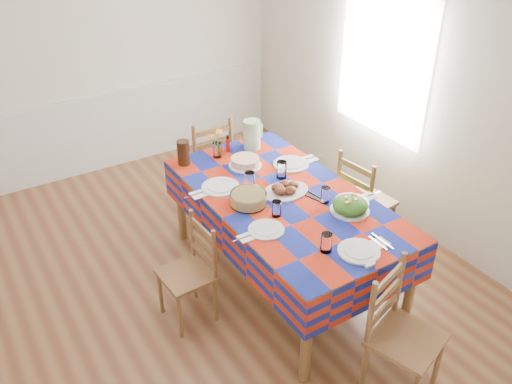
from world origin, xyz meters
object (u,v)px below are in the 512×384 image
meat_platter (285,189)px  chair_far (208,164)px  chair_left (190,273)px  dining_table (285,206)px  green_pitcher (252,135)px  tea_pitcher (183,153)px  chair_near (400,336)px  chair_right (362,202)px

meat_platter → chair_far: size_ratio=0.39×
chair_far → chair_left: (-0.88, -1.38, -0.08)m
dining_table → chair_left: chair_left is taller
green_pitcher → chair_far: 0.73m
tea_pitcher → chair_near: bearing=-79.2°
tea_pitcher → chair_far: tea_pitcher is taller
dining_table → meat_platter: size_ratio=5.34×
dining_table → tea_pitcher: tea_pitcher is taller
dining_table → green_pitcher: 0.94m
chair_left → tea_pitcher: bearing=152.8°
green_pitcher → chair_left: size_ratio=0.31×
chair_near → chair_far: chair_far is taller
tea_pitcher → chair_far: (0.46, 0.45, -0.45)m
chair_far → chair_right: 1.64m
meat_platter → green_pitcher: green_pitcher is taller
tea_pitcher → chair_right: 1.70m
meat_platter → green_pitcher: 0.87m
chair_left → chair_right: (1.76, -0.01, 0.06)m
dining_table → chair_far: 1.40m
tea_pitcher → chair_far: 0.78m
chair_far → green_pitcher: bearing=116.8°
meat_platter → chair_near: chair_near is taller
meat_platter → green_pitcher: size_ratio=1.48×
dining_table → meat_platter: bearing=54.1°
chair_far → chair_right: chair_far is taller
meat_platter → dining_table: bearing=-125.9°
green_pitcher → chair_left: green_pitcher is taller
chair_left → chair_right: chair_right is taller
meat_platter → chair_far: chair_far is taller
chair_left → meat_platter: bearing=89.8°
dining_table → chair_left: bearing=179.9°
dining_table → meat_platter: (0.03, 0.04, 0.13)m
green_pitcher → chair_left: bearing=-141.6°
chair_right → meat_platter: bearing=79.8°
meat_platter → chair_right: (0.84, -0.05, -0.39)m
dining_table → meat_platter: meat_platter is taller
chair_far → tea_pitcher: bearing=46.6°
green_pitcher → meat_platter: bearing=-103.2°
dining_table → green_pitcher: (0.23, 0.88, 0.23)m
green_pitcher → chair_near: size_ratio=0.28×
chair_near → meat_platter: bearing=70.2°
green_pitcher → chair_near: (-0.24, -2.26, -0.49)m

